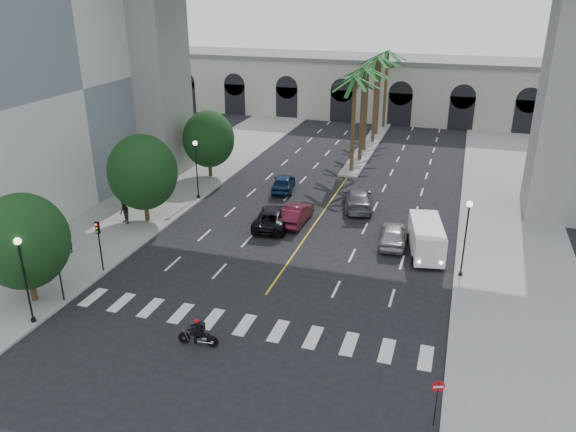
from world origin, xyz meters
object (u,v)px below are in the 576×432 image
object	(u,v)px
traffic_signal_near	(58,265)
car_e	(283,182)
car_a	(393,234)
car_b	(296,214)
pedestrian_b	(125,213)
lamp_post_left_near	(24,273)
car_c	(273,217)
pedestrian_a	(68,240)
do_not_enter_sign	(437,393)
lamp_post_right	(466,232)
lamp_post_left_far	(196,165)
car_d	(358,199)
traffic_signal_far	(99,238)
motorcycle_rider	(199,333)
cargo_van	(426,238)

from	to	relation	value
traffic_signal_near	car_e	size ratio (longest dim) A/B	0.78
car_a	car_b	distance (m)	8.10
car_b	pedestrian_b	world-z (taller)	pedestrian_b
lamp_post_left_near	car_b	world-z (taller)	lamp_post_left_near
car_c	pedestrian_a	xyz separation A→B (m)	(-12.19, -9.11, 0.33)
do_not_enter_sign	car_c	bearing A→B (deg)	104.21
car_b	car_c	bearing A→B (deg)	37.54
car_a	car_b	bearing A→B (deg)	-17.16
lamp_post_right	lamp_post_left_far	bearing A→B (deg)	160.67
car_d	pedestrian_b	distance (m)	19.32
do_not_enter_sign	pedestrian_a	bearing A→B (deg)	137.68
traffic_signal_near	car_b	distance (m)	18.76
lamp_post_left_far	do_not_enter_sign	xyz separation A→B (m)	(22.13, -22.26, -1.51)
lamp_post_left_far	car_d	distance (m)	14.37
car_b	car_d	xyz separation A→B (m)	(4.09, 4.82, 0.04)
do_not_enter_sign	car_a	bearing A→B (deg)	81.03
car_c	car_e	bearing A→B (deg)	-84.08
lamp_post_left_far	traffic_signal_far	size ratio (longest dim) A/B	1.47
lamp_post_right	car_b	distance (m)	14.20
lamp_post_right	car_e	world-z (taller)	lamp_post_right
car_a	do_not_enter_sign	world-z (taller)	do_not_enter_sign
lamp_post_left_far	car_e	size ratio (longest dim) A/B	1.14
car_a	motorcycle_rider	bearing A→B (deg)	57.51
lamp_post_left_near	cargo_van	world-z (taller)	lamp_post_left_near
pedestrian_a	do_not_enter_sign	distance (m)	27.61
traffic_signal_near	pedestrian_a	distance (m)	7.03
car_b	pedestrian_a	bearing A→B (deg)	37.86
traffic_signal_far	pedestrian_b	size ratio (longest dim) A/B	2.03
pedestrian_a	lamp_post_left_far	bearing A→B (deg)	69.75
lamp_post_left_far	do_not_enter_sign	size ratio (longest dim) A/B	2.27
lamp_post_left_far	cargo_van	distance (m)	21.05
lamp_post_left_far	motorcycle_rider	distance (m)	22.42
cargo_van	lamp_post_right	bearing A→B (deg)	-58.07
car_c	pedestrian_b	world-z (taller)	pedestrian_b
do_not_enter_sign	lamp_post_right	bearing A→B (deg)	64.95
car_a	pedestrian_b	xyz separation A→B (m)	(-20.79, -2.83, 0.26)
traffic_signal_far	pedestrian_a	size ratio (longest dim) A/B	1.93
car_c	do_not_enter_sign	distance (m)	23.10
car_b	traffic_signal_far	bearing A→B (deg)	51.66
lamp_post_right	pedestrian_a	bearing A→B (deg)	-169.70
car_c	lamp_post_left_far	bearing A→B (deg)	-30.63
traffic_signal_near	traffic_signal_far	distance (m)	4.00
car_a	car_d	world-z (taller)	car_d
lamp_post_right	pedestrian_a	xyz separation A→B (m)	(-26.62, -4.84, -2.12)
car_a	car_d	distance (m)	7.51
car_d	cargo_van	size ratio (longest dim) A/B	0.99
lamp_post_left_far	car_b	bearing A→B (deg)	-14.70
lamp_post_right	do_not_enter_sign	world-z (taller)	lamp_post_right
motorcycle_rider	car_b	bearing A→B (deg)	85.00
lamp_post_left_far	motorcycle_rider	size ratio (longest dim) A/B	2.38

